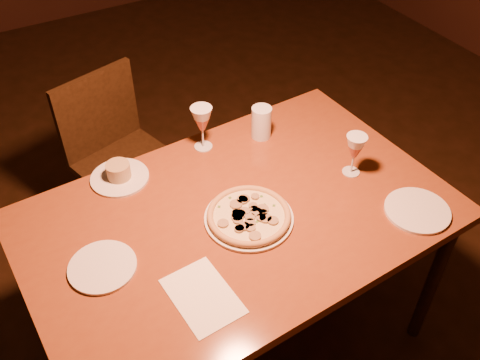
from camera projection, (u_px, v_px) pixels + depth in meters
floor at (212, 356)px, 2.27m from camera, size 7.00×7.00×0.00m
dining_table at (238, 226)px, 1.87m from camera, size 1.48×0.99×0.77m
chair_far at (119, 153)px, 2.52m from camera, size 0.51×0.51×0.85m
pizza_plate at (249, 216)px, 1.79m from camera, size 0.30×0.30×0.03m
ramekin_saucer at (119, 174)px, 1.94m from camera, size 0.21×0.21×0.07m
wine_glass_far at (202, 128)px, 2.03m from camera, size 0.08×0.08×0.18m
wine_glass_right at (354, 155)px, 1.93m from camera, size 0.08×0.08×0.17m
water_tumbler at (261, 122)px, 2.10m from camera, size 0.08×0.08×0.13m
side_plate_left at (102, 267)px, 1.65m from camera, size 0.21×0.21×0.01m
side_plate_near at (417, 211)px, 1.83m from camera, size 0.22×0.22×0.01m
menu_card at (203, 296)px, 1.57m from camera, size 0.18×0.26×0.00m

